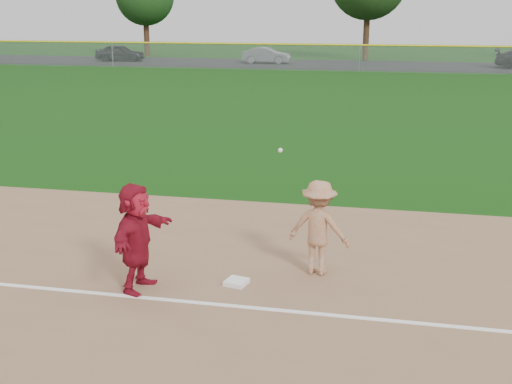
% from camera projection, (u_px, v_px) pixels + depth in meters
% --- Properties ---
extents(ground, '(160.00, 160.00, 0.00)m').
position_uv_depth(ground, '(239.00, 287.00, 11.19)').
color(ground, '#103D0B').
rests_on(ground, ground).
extents(foul_line, '(60.00, 0.10, 0.01)m').
position_uv_depth(foul_line, '(227.00, 305.00, 10.43)').
color(foul_line, white).
rests_on(foul_line, infield_dirt).
extents(parking_asphalt, '(120.00, 10.00, 0.01)m').
position_uv_depth(parking_asphalt, '(362.00, 65.00, 54.47)').
color(parking_asphalt, black).
rests_on(parking_asphalt, ground).
extents(first_base, '(0.43, 0.43, 0.08)m').
position_uv_depth(first_base, '(236.00, 282.00, 11.23)').
color(first_base, white).
rests_on(first_base, infield_dirt).
extents(base_runner, '(0.76, 1.80, 1.89)m').
position_uv_depth(base_runner, '(137.00, 237.00, 10.80)').
color(base_runner, maroon).
rests_on(base_runner, infield_dirt).
extents(car_left, '(4.57, 2.28, 1.50)m').
position_uv_depth(car_left, '(120.00, 53.00, 58.55)').
color(car_left, black).
rests_on(car_left, parking_asphalt).
extents(car_mid, '(4.18, 1.47, 1.38)m').
position_uv_depth(car_mid, '(266.00, 55.00, 56.07)').
color(car_mid, slate).
rests_on(car_mid, parking_asphalt).
extents(first_base_play, '(1.28, 0.94, 2.40)m').
position_uv_depth(first_base_play, '(319.00, 228.00, 11.50)').
color(first_base_play, gray).
rests_on(first_base_play, infield_dirt).
extents(outfield_fence, '(110.00, 0.12, 110.00)m').
position_uv_depth(outfield_fence, '(360.00, 46.00, 48.29)').
color(outfield_fence, '#999EA0').
rests_on(outfield_fence, ground).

